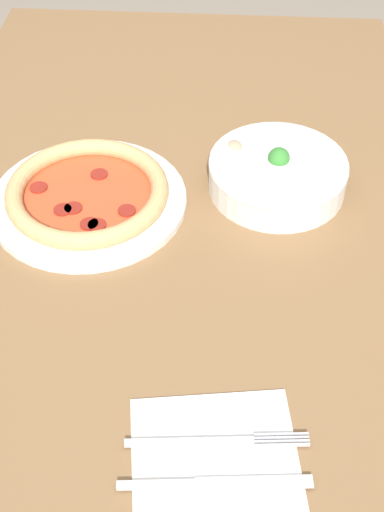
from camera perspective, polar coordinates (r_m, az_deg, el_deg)
ground_plane at (r=1.67m, az=-1.19°, el=-16.14°), size 8.00×8.00×0.00m
dining_table at (r=1.15m, az=-1.66°, el=-0.21°), size 1.19×0.77×0.78m
pizza at (r=1.05m, az=-8.34°, el=4.85°), size 0.29×0.29×0.04m
bowl at (r=1.07m, az=6.84°, el=6.62°), size 0.21×0.21×0.07m
napkin at (r=0.78m, az=1.92°, el=-16.41°), size 0.20×0.20×0.00m
fork at (r=0.79m, az=1.85°, el=-14.59°), size 0.03×0.20×0.00m
knife at (r=0.77m, az=1.16°, el=-17.75°), size 0.03×0.20×0.01m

